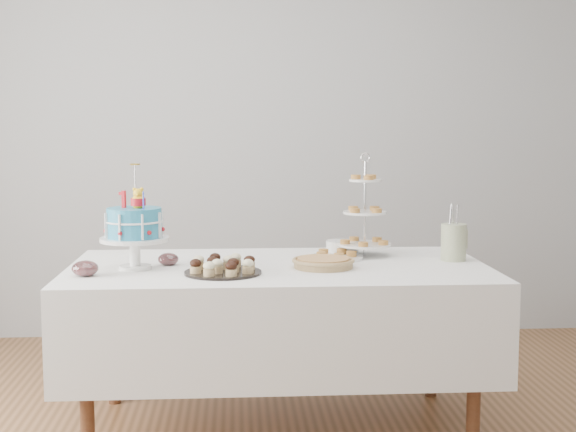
{
  "coord_description": "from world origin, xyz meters",
  "views": [
    {
      "loc": [
        -0.2,
        -3.34,
        1.41
      ],
      "look_at": [
        0.04,
        0.3,
        1.0
      ],
      "focal_mm": 50.0,
      "sensor_mm": 36.0,
      "label": 1
    }
  ],
  "objects": [
    {
      "name": "plate_stack",
      "position": [
        0.34,
        0.62,
        0.8
      ],
      "size": [
        0.16,
        0.16,
        0.06
      ],
      "color": "white",
      "rests_on": "table"
    },
    {
      "name": "table",
      "position": [
        0.0,
        0.3,
        0.54
      ],
      "size": [
        1.92,
        1.02,
        0.77
      ],
      "color": "silver",
      "rests_on": "floor"
    },
    {
      "name": "birthday_cake",
      "position": [
        -0.65,
        0.23,
        0.9
      ],
      "size": [
        0.31,
        0.31,
        0.47
      ],
      "rotation": [
        0.0,
        0.0,
        -0.39
      ],
      "color": "white",
      "rests_on": "table"
    },
    {
      "name": "pie",
      "position": [
        0.2,
        0.22,
        0.8
      ],
      "size": [
        0.28,
        0.28,
        0.05
      ],
      "color": "tan",
      "rests_on": "table"
    },
    {
      "name": "tiered_stand",
      "position": [
        0.44,
        0.54,
        0.98
      ],
      "size": [
        0.26,
        0.26,
        0.51
      ],
      "color": "silver",
      "rests_on": "table"
    },
    {
      "name": "utensil_pitcher",
      "position": [
        0.84,
        0.37,
        0.87
      ],
      "size": [
        0.13,
        0.12,
        0.27
      ],
      "rotation": [
        0.0,
        0.0,
        0.01
      ],
      "color": "beige",
      "rests_on": "table"
    },
    {
      "name": "cupcake_tray",
      "position": [
        -0.25,
        0.1,
        0.81
      ],
      "size": [
        0.34,
        0.34,
        0.08
      ],
      "color": "black",
      "rests_on": "table"
    },
    {
      "name": "walls",
      "position": [
        0.0,
        0.0,
        1.35
      ],
      "size": [
        5.04,
        4.04,
        2.7
      ],
      "color": "#A4A7A9",
      "rests_on": "floor"
    },
    {
      "name": "pastry_plate",
      "position": [
        0.28,
        0.45,
        0.79
      ],
      "size": [
        0.27,
        0.27,
        0.04
      ],
      "color": "white",
      "rests_on": "table"
    },
    {
      "name": "jam_bowl_b",
      "position": [
        -0.51,
        0.33,
        0.8
      ],
      "size": [
        0.1,
        0.1,
        0.06
      ],
      "color": "silver",
      "rests_on": "table"
    },
    {
      "name": "jam_bowl_a",
      "position": [
        -0.84,
        0.08,
        0.8
      ],
      "size": [
        0.11,
        0.11,
        0.07
      ],
      "color": "silver",
      "rests_on": "table"
    }
  ]
}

